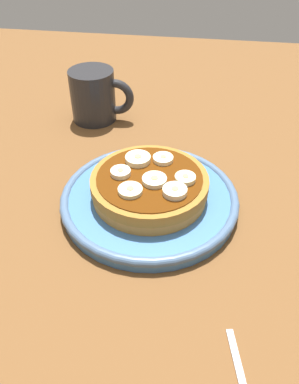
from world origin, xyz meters
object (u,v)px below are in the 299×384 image
at_px(plate, 150,199).
at_px(banana_slice_4, 138,159).
at_px(banana_slice_5, 130,191).
at_px(coffee_mug, 95,95).
at_px(banana_slice_0, 154,180).
at_px(banana_slice_2, 175,191).
at_px(banana_slice_3, 120,174).
at_px(pancake_stack, 149,186).
at_px(banana_slice_1, 163,159).
at_px(banana_slice_6, 185,178).

relative_size(plate, banana_slice_4, 6.94).
bearing_deg(banana_slice_5, coffee_mug, 113.56).
distance_m(plate, banana_slice_5, 0.06).
xyz_separation_m(banana_slice_0, banana_slice_2, (0.03, -0.02, 0.00)).
relative_size(banana_slice_0, coffee_mug, 0.28).
bearing_deg(plate, banana_slice_3, -176.03).
distance_m(pancake_stack, banana_slice_1, 0.05).
relative_size(pancake_stack, banana_slice_1, 5.74).
relative_size(pancake_stack, banana_slice_0, 5.03).
xyz_separation_m(banana_slice_4, banana_slice_6, (0.07, -0.03, -0.00)).
xyz_separation_m(banana_slice_1, banana_slice_6, (0.03, -0.04, 0.00)).
bearing_deg(banana_slice_5, banana_slice_0, 42.34).
height_order(pancake_stack, banana_slice_0, banana_slice_0).
distance_m(plate, pancake_stack, 0.02).
bearing_deg(pancake_stack, banana_slice_4, 121.92).
bearing_deg(banana_slice_0, banana_slice_1, 84.04).
bearing_deg(banana_slice_4, coffee_mug, 120.01).
distance_m(banana_slice_1, banana_slice_4, 0.03).
bearing_deg(banana_slice_4, banana_slice_6, -24.49).
relative_size(pancake_stack, banana_slice_5, 5.21).
relative_size(plate, banana_slice_1, 8.63).
bearing_deg(banana_slice_4, banana_slice_2, -47.20).
relative_size(pancake_stack, banana_slice_6, 5.90).
bearing_deg(banana_slice_4, banana_slice_1, 11.28).
bearing_deg(banana_slice_6, banana_slice_2, -109.12).
bearing_deg(banana_slice_2, pancake_stack, 141.12).
distance_m(banana_slice_2, banana_slice_4, 0.08).
relative_size(banana_slice_5, coffee_mug, 0.27).
relative_size(banana_slice_4, banana_slice_5, 1.13).
relative_size(banana_slice_0, banana_slice_3, 1.20).
distance_m(banana_slice_0, banana_slice_3, 0.05).
xyz_separation_m(plate, banana_slice_0, (0.01, -0.01, 0.04)).
bearing_deg(banana_slice_5, banana_slice_2, 5.52).
height_order(banana_slice_0, banana_slice_2, banana_slice_2).
bearing_deg(banana_slice_3, banana_slice_4, 63.86).
bearing_deg(coffee_mug, banana_slice_4, -59.99).
distance_m(banana_slice_1, banana_slice_5, 0.08).
xyz_separation_m(banana_slice_2, banana_slice_6, (0.01, 0.03, -0.00)).
bearing_deg(pancake_stack, coffee_mug, 120.28).
bearing_deg(banana_slice_3, banana_slice_2, -19.24).
relative_size(plate, banana_slice_2, 7.87).
bearing_deg(banana_slice_1, banana_slice_6, -48.11).
xyz_separation_m(plate, banana_slice_1, (0.01, 0.04, 0.04)).
relative_size(banana_slice_0, banana_slice_1, 1.14).
xyz_separation_m(banana_slice_2, coffee_mug, (-0.17, 0.26, -0.01)).
xyz_separation_m(pancake_stack, banana_slice_6, (0.05, 0.00, 0.02)).
bearing_deg(pancake_stack, plate, -46.82).
relative_size(banana_slice_3, banana_slice_4, 0.76).
xyz_separation_m(plate, banana_slice_3, (-0.04, -0.00, 0.04)).
relative_size(banana_slice_3, banana_slice_6, 0.98).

